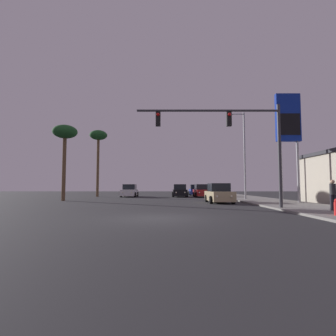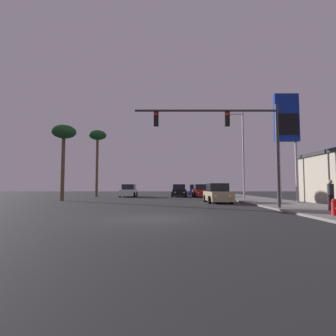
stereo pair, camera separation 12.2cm
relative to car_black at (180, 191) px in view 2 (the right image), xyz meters
The scene contains 14 objects.
ground_plane 23.54m from the car_black, 94.94° to the right, with size 120.00×120.00×0.00m, color #28282B.
sidewalk_right 15.40m from the car_black, 60.92° to the right, with size 5.00×60.00×0.12m.
car_black is the anchor object (origin of this frame).
car_blue 6.76m from the car_black, 65.80° to the left, with size 2.04×4.32×1.68m.
car_red 2.93m from the car_black, 11.91° to the right, with size 2.04×4.34×1.68m.
car_tan 12.81m from the car_black, 77.21° to the right, with size 2.04×4.34×1.68m.
car_white 6.74m from the car_black, behind, with size 2.04×4.32×1.68m.
traffic_light_mast 19.54m from the car_black, 81.81° to the right, with size 9.08×0.36×6.50m.
street_lamp 11.23m from the car_black, 52.84° to the right, with size 1.74×0.24×9.00m.
gas_station_sign 17.21m from the car_black, 58.73° to the right, with size 2.00×0.42×9.00m.
fire_hydrant 24.13m from the car_black, 75.51° to the right, with size 0.24×0.34×0.76m.
pedestrian_on_sidewalk 22.18m from the car_black, 70.44° to the right, with size 0.34×0.32×1.67m.
palm_tree_near 16.21m from the car_black, 141.48° to the right, with size 2.40×2.40×7.52m.
palm_tree_mid 13.33m from the car_black, behind, with size 2.40×2.40×9.14m.
Camera 2 is at (0.57, -11.78, 1.44)m, focal length 28.00 mm.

